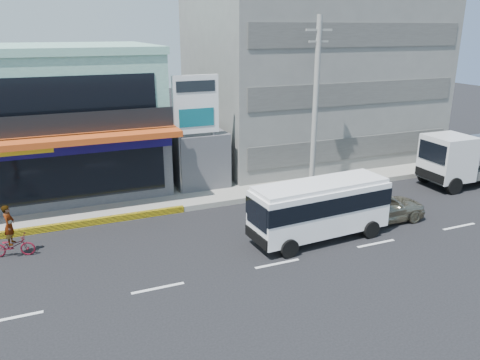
% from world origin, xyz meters
% --- Properties ---
extents(ground, '(120.00, 120.00, 0.00)m').
position_xyz_m(ground, '(0.00, 0.00, 0.00)').
color(ground, black).
rests_on(ground, ground).
extents(sidewalk, '(70.00, 5.00, 0.30)m').
position_xyz_m(sidewalk, '(5.00, 9.50, 0.15)').
color(sidewalk, gray).
rests_on(sidewalk, ground).
extents(shop_building, '(12.40, 11.70, 8.00)m').
position_xyz_m(shop_building, '(-8.00, 13.95, 4.00)').
color(shop_building, '#444549').
rests_on(shop_building, ground).
extents(concrete_building, '(16.00, 12.00, 14.00)m').
position_xyz_m(concrete_building, '(10.00, 15.00, 7.00)').
color(concrete_building, gray).
rests_on(concrete_building, ground).
extents(gap_structure, '(3.00, 6.00, 3.50)m').
position_xyz_m(gap_structure, '(0.00, 12.00, 1.75)').
color(gap_structure, '#444549').
rests_on(gap_structure, ground).
extents(satellite_dish, '(1.50, 1.50, 0.15)m').
position_xyz_m(satellite_dish, '(0.00, 11.00, 3.58)').
color(satellite_dish, slate).
rests_on(satellite_dish, gap_structure).
extents(billboard, '(2.60, 0.18, 6.90)m').
position_xyz_m(billboard, '(-0.50, 9.20, 4.93)').
color(billboard, gray).
rests_on(billboard, ground).
extents(utility_pole_near, '(1.60, 0.30, 10.00)m').
position_xyz_m(utility_pole_near, '(6.00, 7.40, 5.15)').
color(utility_pole_near, '#999993').
rests_on(utility_pole_near, ground).
extents(minibus, '(6.64, 2.62, 2.73)m').
position_xyz_m(minibus, '(2.88, 1.50, 1.63)').
color(minibus, white).
rests_on(minibus, ground).
extents(sedan, '(4.78, 1.94, 1.63)m').
position_xyz_m(sedan, '(6.68, 2.01, 0.81)').
color(sedan, '#9C9477').
rests_on(sedan, ground).
extents(tanker_truck, '(8.20, 2.78, 3.21)m').
position_xyz_m(tanker_truck, '(16.35, 4.83, 1.73)').
color(tanker_truck, silver).
rests_on(tanker_truck, ground).
extents(motorcycle_rider, '(1.90, 1.01, 2.32)m').
position_xyz_m(motorcycle_rider, '(-10.11, 4.93, 0.76)').
color(motorcycle_rider, '#5B0D1B').
rests_on(motorcycle_rider, ground).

